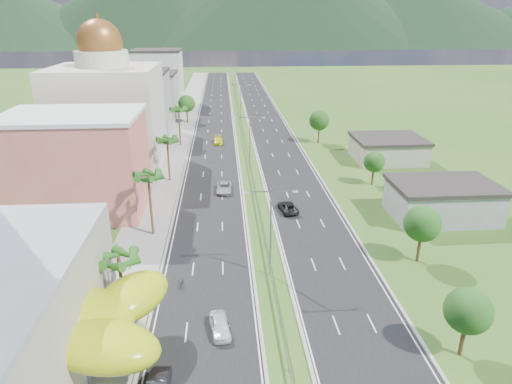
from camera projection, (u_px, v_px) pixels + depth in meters
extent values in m
plane|color=#2D5119|center=(280.00, 328.00, 45.52)|extent=(500.00, 500.00, 0.00)
cube|color=black|center=(215.00, 126.00, 128.71)|extent=(11.00, 260.00, 0.04)
cube|color=black|center=(268.00, 125.00, 129.73)|extent=(11.00, 260.00, 0.04)
cube|color=gray|center=(181.00, 127.00, 128.05)|extent=(7.00, 260.00, 0.12)
cube|color=gray|center=(245.00, 140.00, 112.26)|extent=(0.08, 216.00, 0.28)
cube|color=gray|center=(233.00, 84.00, 207.22)|extent=(0.10, 0.12, 0.70)
cylinder|color=gray|center=(271.00, 234.00, 52.83)|extent=(0.20, 0.20, 11.00)
cube|color=gray|center=(258.00, 192.00, 50.82)|extent=(2.88, 0.12, 0.12)
cube|color=gray|center=(284.00, 191.00, 51.02)|extent=(2.88, 0.12, 0.12)
cube|color=silver|center=(247.00, 193.00, 50.77)|extent=(0.60, 0.25, 0.18)
cube|color=silver|center=(295.00, 191.00, 51.14)|extent=(0.60, 0.25, 0.18)
cylinder|color=gray|center=(250.00, 144.00, 90.04)|extent=(0.20, 0.20, 11.00)
cube|color=gray|center=(242.00, 117.00, 88.02)|extent=(2.88, 0.12, 0.12)
cube|color=gray|center=(257.00, 117.00, 88.22)|extent=(2.88, 0.12, 0.12)
cube|color=silver|center=(236.00, 118.00, 87.97)|extent=(0.60, 0.25, 0.18)
cube|color=silver|center=(264.00, 117.00, 88.34)|extent=(0.60, 0.25, 0.18)
cylinder|color=gray|center=(240.00, 103.00, 131.89)|extent=(0.20, 0.20, 11.00)
cube|color=gray|center=(235.00, 85.00, 129.88)|extent=(2.88, 0.12, 0.12)
cube|color=gray|center=(245.00, 84.00, 130.07)|extent=(2.88, 0.12, 0.12)
cube|color=silver|center=(231.00, 85.00, 129.83)|extent=(0.60, 0.25, 0.18)
cube|color=silver|center=(250.00, 85.00, 130.20)|extent=(0.60, 0.25, 0.18)
cylinder|color=gray|center=(236.00, 82.00, 173.74)|extent=(0.20, 0.20, 11.00)
cube|color=gray|center=(232.00, 68.00, 171.73)|extent=(2.88, 0.12, 0.12)
cube|color=gray|center=(239.00, 68.00, 171.93)|extent=(2.88, 0.12, 0.12)
cube|color=silver|center=(228.00, 68.00, 171.68)|extent=(0.60, 0.25, 0.18)
cube|color=silver|center=(243.00, 68.00, 172.05)|extent=(0.60, 0.25, 0.18)
cylinder|color=gray|center=(21.00, 336.00, 41.30)|extent=(0.50, 0.50, 4.00)
cylinder|color=gray|center=(84.00, 372.00, 37.13)|extent=(0.50, 0.50, 4.00)
cylinder|color=gray|center=(122.00, 331.00, 41.92)|extent=(0.50, 0.50, 4.00)
cube|color=#CF6055|center=(77.00, 165.00, 70.67)|extent=(20.00, 15.00, 15.00)
cube|color=beige|center=(109.00, 118.00, 91.16)|extent=(20.00, 20.00, 20.00)
cylinder|color=beige|center=(102.00, 58.00, 87.00)|extent=(10.00, 10.00, 3.00)
sphere|color=brown|center=(100.00, 42.00, 85.92)|extent=(8.40, 8.40, 8.40)
cube|color=gray|center=(136.00, 105.00, 115.20)|extent=(16.00, 15.00, 16.00)
cube|color=#AAA38C|center=(149.00, 97.00, 136.20)|extent=(16.00, 15.00, 13.00)
cube|color=silver|center=(158.00, 78.00, 156.69)|extent=(16.00, 15.00, 18.00)
cube|color=gray|center=(442.00, 202.00, 69.77)|extent=(15.00, 10.00, 5.00)
cube|color=#AAA38C|center=(388.00, 150.00, 97.92)|extent=(14.00, 12.00, 4.40)
cylinder|color=#47301C|center=(123.00, 291.00, 44.97)|extent=(0.36, 0.36, 7.50)
cylinder|color=#47301C|center=(151.00, 206.00, 63.30)|extent=(0.36, 0.36, 9.00)
cylinder|color=#47301C|center=(169.00, 160.00, 84.87)|extent=(0.36, 0.36, 8.00)
cylinder|color=#47301C|center=(180.00, 127.00, 107.98)|extent=(0.36, 0.36, 8.80)
cylinder|color=#47301C|center=(187.00, 114.00, 131.94)|extent=(0.40, 0.40, 4.90)
sphere|color=#26581B|center=(187.00, 104.00, 130.80)|extent=(4.90, 4.90, 4.90)
cylinder|color=#47301C|center=(463.00, 336.00, 41.20)|extent=(0.40, 0.40, 4.20)
sphere|color=#26581B|center=(468.00, 311.00, 40.22)|extent=(4.20, 4.20, 4.20)
cylinder|color=#47301C|center=(419.00, 245.00, 57.15)|extent=(0.40, 0.40, 4.55)
sphere|color=#26581B|center=(422.00, 224.00, 56.09)|extent=(4.55, 4.55, 4.55)
cylinder|color=#47301C|center=(373.00, 175.00, 83.52)|extent=(0.40, 0.40, 3.85)
sphere|color=#26581B|center=(374.00, 162.00, 82.63)|extent=(3.85, 3.85, 3.85)
cylinder|color=#47301C|center=(319.00, 133.00, 110.96)|extent=(0.40, 0.40, 4.90)
sphere|color=#26581B|center=(319.00, 120.00, 109.83)|extent=(4.90, 4.90, 4.90)
imported|color=white|center=(220.00, 326.00, 44.61)|extent=(2.35, 4.60, 1.50)
imported|color=#ABAEB3|center=(224.00, 188.00, 80.41)|extent=(2.74, 5.61, 1.54)
imported|color=yellow|center=(218.00, 140.00, 111.03)|extent=(2.26, 5.30, 1.52)
imported|color=black|center=(288.00, 207.00, 72.34)|extent=(3.14, 5.49, 1.44)
imported|color=black|center=(181.00, 282.00, 52.21)|extent=(0.66, 1.82, 1.14)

